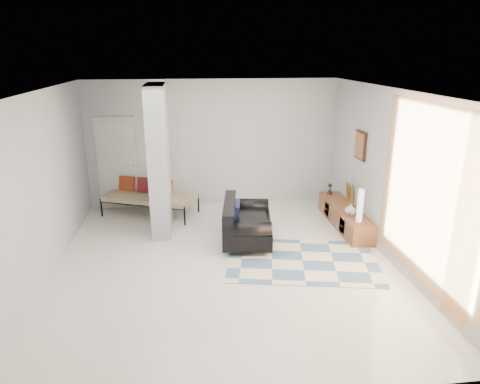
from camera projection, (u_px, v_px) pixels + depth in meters
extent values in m
plane|color=silver|center=(226.00, 263.00, 7.11)|extent=(6.00, 6.00, 0.00)
plane|color=white|center=(223.00, 91.00, 6.24)|extent=(6.00, 6.00, 0.00)
plane|color=silver|center=(213.00, 144.00, 9.50)|extent=(6.00, 0.00, 6.00)
plane|color=silver|center=(254.00, 279.00, 3.84)|extent=(6.00, 0.00, 6.00)
plane|color=silver|center=(41.00, 189.00, 6.36)|extent=(0.00, 6.00, 6.00)
plane|color=silver|center=(392.00, 177.00, 6.99)|extent=(0.00, 6.00, 6.00)
cube|color=#A4AAAC|center=(159.00, 160.00, 8.05)|extent=(0.35, 1.20, 2.80)
cube|color=silver|center=(117.00, 164.00, 9.34)|extent=(0.85, 0.06, 2.04)
plane|color=orange|center=(425.00, 196.00, 5.88)|extent=(0.00, 2.55, 2.55)
cube|color=#371A0F|center=(361.00, 145.00, 8.14)|extent=(0.04, 0.45, 0.55)
cube|color=brown|center=(345.00, 217.00, 8.56)|extent=(0.45, 2.07, 0.40)
cube|color=#371A0F|center=(342.00, 226.00, 8.11)|extent=(0.02, 0.28, 0.28)
cube|color=#371A0F|center=(327.00, 209.00, 8.97)|extent=(0.02, 0.28, 0.28)
cube|color=gold|center=(350.00, 193.00, 8.73)|extent=(0.09, 0.32, 0.40)
cube|color=silver|center=(349.00, 213.00, 8.04)|extent=(0.04, 0.10, 0.12)
cylinder|color=silver|center=(228.00, 252.00, 7.37)|extent=(0.05, 0.05, 0.10)
cylinder|color=silver|center=(231.00, 226.00, 8.50)|extent=(0.05, 0.05, 0.10)
cylinder|color=silver|center=(266.00, 253.00, 7.36)|extent=(0.05, 0.05, 0.10)
cylinder|color=silver|center=(264.00, 226.00, 8.49)|extent=(0.05, 0.05, 0.10)
cube|color=black|center=(247.00, 228.00, 7.87)|extent=(1.04, 1.53, 0.30)
cube|color=black|center=(230.00, 211.00, 7.77)|extent=(0.39, 1.44, 0.36)
cylinder|color=black|center=(248.00, 229.00, 7.23)|extent=(0.84, 0.39, 0.28)
cylinder|color=black|center=(247.00, 206.00, 8.36)|extent=(0.84, 0.39, 0.28)
cube|color=black|center=(236.00, 210.00, 7.76)|extent=(0.21, 0.54, 0.31)
cylinder|color=black|center=(101.00, 207.00, 9.07)|extent=(0.04, 0.04, 0.40)
cylinder|color=black|center=(185.00, 216.00, 8.60)|extent=(0.04, 0.04, 0.40)
cylinder|color=black|center=(121.00, 196.00, 9.79)|extent=(0.04, 0.04, 0.40)
cylinder|color=black|center=(198.00, 203.00, 9.32)|extent=(0.04, 0.04, 0.40)
cube|color=beige|center=(150.00, 197.00, 9.14)|extent=(2.08, 1.47, 0.12)
cube|color=#9E371C|center=(127.00, 183.00, 9.36)|extent=(0.38, 0.28, 0.33)
cube|color=maroon|center=(145.00, 185.00, 9.25)|extent=(0.38, 0.28, 0.33)
cube|color=#9E371C|center=(164.00, 187.00, 9.14)|extent=(0.38, 0.28, 0.33)
cube|color=beige|center=(303.00, 261.00, 7.17)|extent=(2.74, 2.09, 0.01)
cylinder|color=silver|center=(360.00, 205.00, 7.71)|extent=(0.11, 0.11, 0.61)
imported|color=white|center=(351.00, 209.00, 8.10)|extent=(0.23, 0.23, 0.22)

